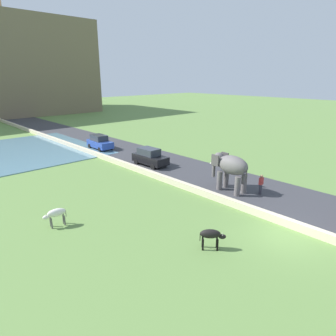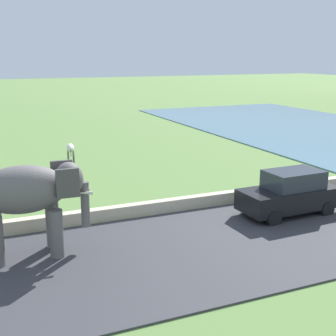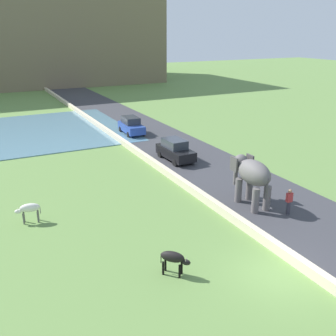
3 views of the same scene
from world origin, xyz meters
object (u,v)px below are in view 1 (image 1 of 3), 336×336
at_px(person_beside_elephant, 261,184).
at_px(car_blue, 100,142).
at_px(car_black, 150,157).
at_px(cow_black, 211,235).
at_px(elephant, 230,167).
at_px(cow_white, 56,214).

distance_m(person_beside_elephant, car_blue, 21.92).
height_order(car_black, cow_black, car_black).
distance_m(car_blue, car_black, 9.87).
relative_size(elephant, cow_black, 2.84).
relative_size(elephant, person_beside_elephant, 2.14).
relative_size(car_blue, cow_white, 2.86).
bearing_deg(car_black, person_beside_elephant, -84.46).
xyz_separation_m(elephant, cow_white, (-12.59, 3.80, -1.20)).
bearing_deg(cow_black, car_blue, 72.41).
xyz_separation_m(person_beside_elephant, car_blue, (-1.16, 21.89, 0.03)).
relative_size(car_black, cow_white, 2.85).
bearing_deg(person_beside_elephant, car_blue, 93.04).
bearing_deg(elephant, cow_white, 163.18).
relative_size(person_beside_elephant, car_black, 0.40).
bearing_deg(cow_white, person_beside_elephant, -23.37).
height_order(car_black, cow_white, car_black).
bearing_deg(car_blue, elephant, -89.98).
bearing_deg(person_beside_elephant, elephant, 118.41).
relative_size(car_blue, cow_black, 3.30).
bearing_deg(person_beside_elephant, car_black, 95.54).
bearing_deg(car_black, elephant, -89.94).
xyz_separation_m(car_black, cow_white, (-12.58, -6.08, -0.06)).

